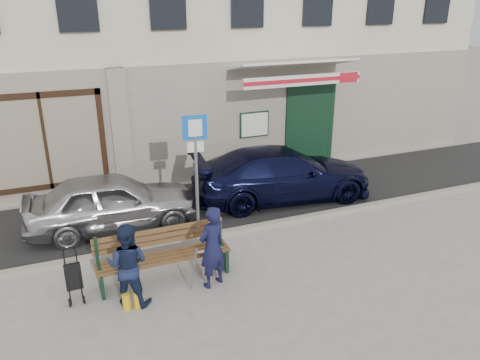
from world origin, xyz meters
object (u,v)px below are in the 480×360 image
man (212,247)px  woman (128,265)px  bench (161,257)px  car_navy (282,174)px  stroller (73,278)px  car_silver (112,201)px  parking_sign (196,158)px

man → woman: 1.45m
bench → man: man is taller
bench → car_navy: bearing=34.3°
woman → stroller: size_ratio=1.55×
bench → stroller: bench is taller
woman → stroller: 1.01m
car_navy → woman: (-4.34, -3.01, 0.07)m
stroller → man: bearing=-13.3°
man → stroller: 2.37m
car_silver → woman: (-0.14, -2.93, 0.10)m
woman → car_navy: bearing=-117.7°
stroller → parking_sign: bearing=25.6°
car_navy → man: size_ratio=3.00×
car_navy → man: 4.18m
car_navy → car_silver: bearing=96.9°
man → woman: bearing=-23.3°
car_silver → woman: 2.93m
parking_sign → bench: bearing=-125.6°
woman → man: bearing=-153.0°
car_silver → woman: size_ratio=2.53×
car_silver → parking_sign: (1.60, -1.13, 1.15)m
parking_sign → woman: 2.72m
man → woman: (-1.45, 0.02, -0.03)m
car_silver → car_navy: 4.20m
stroller → woman: bearing=-29.7°
car_navy → bench: car_navy is taller
car_silver → bench: car_silver is taller
car_navy → man: man is taller
parking_sign → woman: bearing=-129.9°
woman → bench: bearing=-115.4°
bench → man: 0.99m
bench → man: bearing=-32.6°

